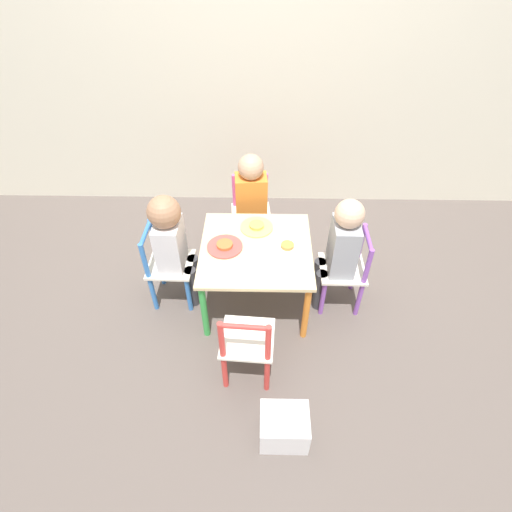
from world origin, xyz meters
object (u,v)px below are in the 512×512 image
object	(u,v)px
child_left	(172,241)
plate_back	(257,227)
chair_pink	(251,215)
chair_red	(247,344)
storage_bin	(284,427)
child_back	(251,198)
chair_purple	(346,271)
kids_table	(256,255)
chair_blue	(167,266)
plate_right	(287,247)
plate_left	(225,246)
child_right	(340,247)

from	to	relation	value
child_left	plate_back	xyz separation A→B (m)	(0.46, 0.16, -0.03)
chair_pink	plate_back	bearing A→B (deg)	-87.60
chair_red	storage_bin	size ratio (longest dim) A/B	2.36
child_back	storage_bin	distance (m)	1.37
chair_purple	storage_bin	bearing A→B (deg)	-23.45
kids_table	plate_back	distance (m)	0.19
chair_pink	kids_table	bearing A→B (deg)	-90.00
chair_blue	chair_red	xyz separation A→B (m)	(0.49, -0.54, 0.00)
kids_table	chair_red	size ratio (longest dim) A/B	1.19
plate_right	chair_purple	bearing A→B (deg)	-0.95
kids_table	chair_red	distance (m)	0.54
chair_pink	plate_left	size ratio (longest dim) A/B	2.62
child_right	plate_right	world-z (taller)	child_right
chair_purple	plate_back	xyz separation A→B (m)	(-0.52, 0.18, 0.18)
kids_table	child_left	world-z (taller)	child_left
chair_red	child_right	world-z (taller)	child_right
child_back	plate_back	size ratio (longest dim) A/B	3.83
chair_purple	child_right	world-z (taller)	child_right
chair_blue	chair_purple	size ratio (longest dim) A/B	1.00
chair_pink	plate_right	size ratio (longest dim) A/B	3.20
kids_table	chair_red	world-z (taller)	chair_red
chair_pink	storage_bin	distance (m)	1.40
plate_left	plate_right	world-z (taller)	same
child_back	storage_bin	world-z (taller)	child_back
child_back	chair_purple	bearing A→B (deg)	-44.50
child_right	chair_pink	bearing A→B (deg)	-135.47
chair_red	plate_right	bearing A→B (deg)	-107.96
chair_pink	storage_bin	size ratio (longest dim) A/B	2.36
chair_purple	child_left	size ratio (longest dim) A/B	0.70
kids_table	chair_pink	world-z (taller)	chair_pink
chair_blue	chair_pink	bearing A→B (deg)	-41.91
kids_table	plate_left	bearing A→B (deg)	180.00
chair_purple	chair_red	size ratio (longest dim) A/B	1.00
child_right	plate_back	bearing A→B (deg)	-110.50
child_back	plate_back	world-z (taller)	child_back
child_right	chair_purple	bearing A→B (deg)	90.00
child_right	chair_blue	bearing A→B (deg)	-90.37
chair_pink	plate_right	xyz separation A→B (m)	(0.22, -0.52, 0.18)
chair_blue	kids_table	bearing A→B (deg)	-90.00
chair_red	plate_left	bearing A→B (deg)	-71.31
child_left	plate_back	world-z (taller)	child_left
plate_left	storage_bin	world-z (taller)	plate_left
chair_purple	plate_back	size ratio (longest dim) A/B	2.74
chair_blue	plate_back	xyz separation A→B (m)	(0.52, 0.16, 0.18)
kids_table	plate_right	distance (m)	0.19
chair_blue	chair_purple	bearing A→B (deg)	-89.65
chair_blue	chair_red	world-z (taller)	same
chair_pink	child_right	world-z (taller)	child_right
chair_pink	child_back	world-z (taller)	child_back
plate_back	storage_bin	bearing A→B (deg)	-81.93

